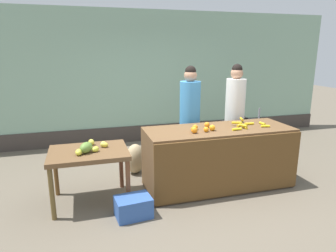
{
  "coord_description": "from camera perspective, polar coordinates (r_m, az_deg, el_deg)",
  "views": [
    {
      "loc": [
        -1.49,
        -3.94,
        2.05
      ],
      "look_at": [
        -0.29,
        0.15,
        0.96
      ],
      "focal_mm": 32.12,
      "sensor_mm": 36.0,
      "label": 1
    }
  ],
  "objects": [
    {
      "name": "produce_sack",
      "position": [
        5.15,
        -6.23,
        -6.19
      ],
      "size": [
        0.46,
        0.47,
        0.51
      ],
      "primitive_type": "ellipsoid",
      "rotation": [
        0.0,
        0.0,
        0.83
      ],
      "color": "tan",
      "rests_on": "ground"
    },
    {
      "name": "produce_crate",
      "position": [
        3.93,
        -6.59,
        -15.01
      ],
      "size": [
        0.47,
        0.36,
        0.26
      ],
      "primitive_type": "cube",
      "rotation": [
        0.0,
        0.0,
        0.1
      ],
      "color": "#3359A5",
      "rests_on": "ground"
    },
    {
      "name": "ground_plane",
      "position": [
        4.68,
        4.06,
        -11.71
      ],
      "size": [
        24.0,
        24.0,
        0.0
      ],
      "primitive_type": "plane",
      "color": "#665B4C"
    },
    {
      "name": "market_wall_back",
      "position": [
        6.89,
        -3.76,
        8.96
      ],
      "size": [
        8.94,
        0.23,
        2.89
      ],
      "color": "#8CB299",
      "rests_on": "ground"
    },
    {
      "name": "orange_pile",
      "position": [
        4.34,
        6.41,
        -0.4
      ],
      "size": [
        0.39,
        0.34,
        0.09
      ],
      "color": "orange",
      "rests_on": "fruit_stall_counter"
    },
    {
      "name": "fruit_stall_counter",
      "position": [
        4.66,
        9.51,
        -5.9
      ],
      "size": [
        2.21,
        0.84,
        0.91
      ],
      "color": "brown",
      "rests_on": "ground"
    },
    {
      "name": "parked_motorcycle",
      "position": [
        6.4,
        13.48,
        -1.03
      ],
      "size": [
        1.6,
        0.18,
        0.88
      ],
      "color": "black",
      "rests_on": "ground"
    },
    {
      "name": "vendor_woman_blue_shirt",
      "position": [
        5.04,
        4.14,
        1.16
      ],
      "size": [
        0.34,
        0.34,
        1.8
      ],
      "color": "#33333D",
      "rests_on": "ground"
    },
    {
      "name": "mango_papaya_pile",
      "position": [
        4.1,
        -14.7,
        -3.89
      ],
      "size": [
        0.45,
        0.51,
        0.14
      ],
      "color": "#D3CB4B",
      "rests_on": "side_table_wooden"
    },
    {
      "name": "banana_bunch_pile",
      "position": [
        4.72,
        14.61,
        0.27
      ],
      "size": [
        0.65,
        0.54,
        0.07
      ],
      "color": "gold",
      "rests_on": "fruit_stall_counter"
    },
    {
      "name": "side_table_wooden",
      "position": [
        4.18,
        -14.79,
        -5.74
      ],
      "size": [
        1.03,
        0.78,
        0.74
      ],
      "color": "brown",
      "rests_on": "ground"
    },
    {
      "name": "vendor_woman_white_shirt",
      "position": [
        5.42,
        12.51,
        1.89
      ],
      "size": [
        0.34,
        0.34,
        1.82
      ],
      "color": "#33333D",
      "rests_on": "ground"
    }
  ]
}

